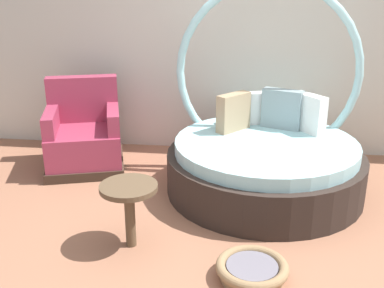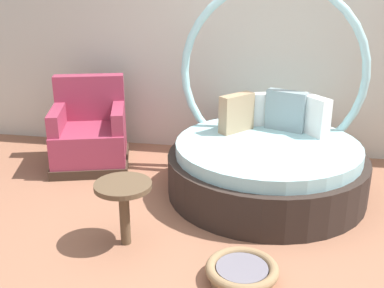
# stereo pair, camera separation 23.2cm
# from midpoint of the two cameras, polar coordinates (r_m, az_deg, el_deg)

# --- Properties ---
(ground_plane) EXTENTS (8.00, 8.00, 0.02)m
(ground_plane) POSITION_cam_midpoint_polar(r_m,az_deg,el_deg) (3.77, 2.75, -12.32)
(ground_plane) COLOR #936047
(back_wall) EXTENTS (8.00, 0.12, 2.78)m
(back_wall) POSITION_cam_midpoint_polar(r_m,az_deg,el_deg) (5.38, 4.89, 13.59)
(back_wall) COLOR beige
(back_wall) RESTS_ON ground_plane
(round_daybed) EXTENTS (1.87, 1.87, 1.98)m
(round_daybed) POSITION_cam_midpoint_polar(r_m,az_deg,el_deg) (4.57, 7.46, -0.99)
(round_daybed) COLOR #2D231E
(round_daybed) RESTS_ON ground_plane
(red_armchair) EXTENTS (0.99, 0.99, 0.94)m
(red_armchair) POSITION_cam_midpoint_polar(r_m,az_deg,el_deg) (5.21, -14.19, 0.79)
(red_armchair) COLOR #38281E
(red_armchair) RESTS_ON ground_plane
(pet_basket) EXTENTS (0.51, 0.51, 0.13)m
(pet_basket) POSITION_cam_midpoint_polar(r_m,az_deg,el_deg) (3.38, 5.29, -15.01)
(pet_basket) COLOR #8E704C
(pet_basket) RESTS_ON ground_plane
(side_table) EXTENTS (0.44, 0.44, 0.52)m
(side_table) POSITION_cam_midpoint_polar(r_m,az_deg,el_deg) (3.60, -9.51, -6.30)
(side_table) COLOR brown
(side_table) RESTS_ON ground_plane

